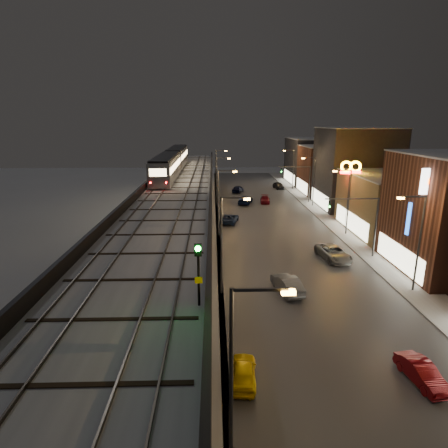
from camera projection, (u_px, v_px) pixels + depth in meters
name	position (u px, v px, depth m)	size (l,w,h in m)	color
ground	(239.00, 393.00, 21.59)	(220.00, 220.00, 0.00)	silver
road_surface	(273.00, 227.00, 55.53)	(17.00, 120.00, 0.06)	#46474D
sidewalk_right	(340.00, 226.00, 55.80)	(4.00, 120.00, 0.14)	#9FA1A8
under_viaduct_pavement	(182.00, 228.00, 55.14)	(11.00, 120.00, 0.06)	#9FA1A8
elevated_viaduct	(179.00, 194.00, 50.62)	(9.00, 100.00, 6.30)	black
viaduct_trackbed	(179.00, 189.00, 50.54)	(8.40, 100.00, 0.32)	#B2B7C1
viaduct_parapet_streetside	(211.00, 185.00, 50.57)	(0.30, 100.00, 1.10)	black
viaduct_parapet_far	(147.00, 185.00, 50.32)	(0.30, 100.00, 1.10)	black
building_c	(395.00, 204.00, 52.03)	(12.20, 15.20, 8.16)	brown
building_d	(355.00, 168.00, 66.66)	(12.20, 13.20, 14.16)	#28282E
building_e	(330.00, 170.00, 80.68)	(12.20, 12.20, 10.16)	brown
building_f	(314.00, 161.00, 94.04)	(12.20, 16.20, 11.16)	#27272A
streetlight_left_0	(238.00, 372.00, 15.37)	(2.57, 0.28, 9.00)	#38383A
streetlight_left_1	(224.00, 239.00, 32.72)	(2.57, 0.28, 9.00)	#38383A
streetlight_right_1	(417.00, 237.00, 33.21)	(2.56, 0.28, 9.00)	#38383A
streetlight_left_2	(220.00, 198.00, 50.07)	(2.57, 0.28, 9.00)	#38383A
streetlight_right_2	(347.00, 197.00, 50.56)	(2.56, 0.28, 9.00)	#38383A
streetlight_left_3	(218.00, 178.00, 67.41)	(2.57, 0.28, 9.00)	#38383A
streetlight_right_3	(313.00, 178.00, 67.90)	(2.56, 0.28, 9.00)	#38383A
streetlight_left_4	(217.00, 167.00, 84.76)	(2.57, 0.28, 9.00)	#38383A
streetlight_right_4	(292.00, 166.00, 85.25)	(2.56, 0.28, 9.00)	#38383A
traffic_light_rig_a	(366.00, 220.00, 42.05)	(6.10, 0.34, 7.00)	#38383A
traffic_light_rig_b	(304.00, 180.00, 70.96)	(6.10, 0.34, 7.00)	#38383A
subway_train	(172.00, 161.00, 65.82)	(3.01, 36.50, 3.60)	gray
rail_signal	(198.00, 263.00, 17.33)	(0.36, 0.44, 3.14)	black
car_taxi	(244.00, 372.00, 22.42)	(1.51, 3.76, 1.28)	#FED400
car_near_white	(287.00, 284.00, 34.18)	(1.63, 4.67, 1.54)	slate
car_mid_silver	(230.00, 219.00, 57.70)	(2.24, 4.86, 1.35)	navy
car_mid_dark	(245.00, 200.00, 70.94)	(2.10, 5.17, 1.50)	#0D1840
car_far_white	(238.00, 189.00, 82.34)	(1.79, 4.46, 1.52)	black
car_onc_silver	(422.00, 374.00, 22.31)	(1.33, 3.81, 1.25)	maroon
car_onc_dark	(334.00, 253.00, 42.22)	(2.56, 5.55, 1.54)	#939598
car_onc_white	(265.00, 200.00, 71.79)	(1.75, 4.31, 1.25)	maroon
car_onc_red	(279.00, 186.00, 86.70)	(1.79, 4.44, 1.51)	black
sign_mcdonalds	(350.00, 174.00, 52.75)	(2.92, 0.80, 9.84)	#38383A
sign_citgo	(431.00, 197.00, 34.09)	(2.34, 0.39, 11.12)	#38383A
sign_carwash	(413.00, 225.00, 37.25)	(1.45, 0.35, 7.50)	#38383A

